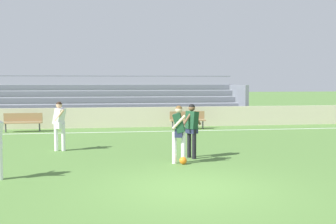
% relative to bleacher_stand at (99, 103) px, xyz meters
% --- Properties ---
extents(ground_plane, '(160.00, 160.00, 0.00)m').
position_rel_bleacher_stand_xyz_m(ground_plane, '(2.33, -15.03, -1.19)').
color(ground_plane, '#517A38').
extents(field_line_sideline, '(44.00, 0.12, 0.01)m').
position_rel_bleacher_stand_xyz_m(field_line_sideline, '(2.33, -4.35, -1.19)').
color(field_line_sideline, white).
rests_on(field_line_sideline, ground).
extents(sideline_wall, '(48.00, 0.16, 1.06)m').
position_rel_bleacher_stand_xyz_m(sideline_wall, '(2.33, -2.39, -0.66)').
color(sideline_wall, beige).
rests_on(sideline_wall, ground).
extents(bleacher_stand, '(16.77, 3.65, 2.79)m').
position_rel_bleacher_stand_xyz_m(bleacher_stand, '(0.00, 0.00, 0.00)').
color(bleacher_stand, '#9EA3AD').
rests_on(bleacher_stand, ground).
extents(bench_centre_sideline, '(1.80, 0.40, 0.90)m').
position_rel_bleacher_stand_xyz_m(bench_centre_sideline, '(4.49, -3.60, -0.64)').
color(bench_centre_sideline, '#99754C').
rests_on(bench_centre_sideline, ground).
extents(bench_near_bin, '(1.80, 0.40, 0.90)m').
position_rel_bleacher_stand_xyz_m(bench_near_bin, '(-3.56, -3.60, -0.64)').
color(bench_near_bin, '#99754C').
rests_on(bench_near_bin, ground).
extents(player_dark_on_ball, '(0.48, 0.56, 1.72)m').
position_rel_bleacher_stand_xyz_m(player_dark_on_ball, '(2.54, -12.19, -0.16)').
color(player_dark_on_ball, white).
rests_on(player_dark_on_ball, ground).
extents(player_dark_trailing_run, '(0.72, 0.50, 1.72)m').
position_rel_bleacher_stand_xyz_m(player_dark_trailing_run, '(3.09, -11.38, -0.16)').
color(player_dark_trailing_run, black).
rests_on(player_dark_trailing_run, ground).
extents(player_white_wide_right, '(0.48, 0.64, 1.73)m').
position_rel_bleacher_stand_xyz_m(player_white_wide_right, '(-1.20, -9.38, -0.16)').
color(player_white_wide_right, white).
rests_on(player_white_wide_right, ground).
extents(soccer_ball, '(0.22, 0.22, 0.22)m').
position_rel_bleacher_stand_xyz_m(soccer_ball, '(2.64, -12.31, -1.08)').
color(soccer_ball, orange).
rests_on(soccer_ball, ground).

